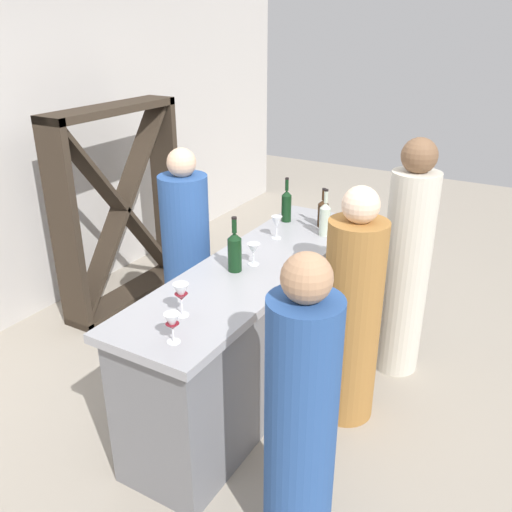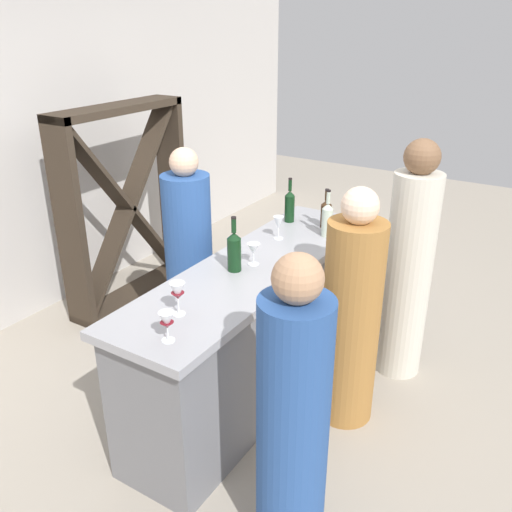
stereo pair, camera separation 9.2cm
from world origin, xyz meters
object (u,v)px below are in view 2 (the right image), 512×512
object	(u,v)px
wine_rack	(126,207)
person_right_guest	(351,318)
wine_glass_near_center	(178,293)
wine_glass_far_left	(279,223)
person_left_guest	(408,269)
wine_bottle_leftmost_dark_green	(234,250)
wine_bottle_center_dark_green	(290,205)
wine_bottle_second_right_amber_brown	(326,213)
wine_glass_near_right	(253,250)
wine_glass_near_left	(167,322)
person_center_guest	(293,423)
person_server_behind	(189,265)
wine_bottle_second_left_clear_pale	(327,219)

from	to	relation	value
wine_rack	person_right_guest	distance (m)	2.30
wine_glass_near_center	wine_glass_far_left	world-z (taller)	wine_glass_near_center
person_left_guest	person_right_guest	size ratio (longest dim) A/B	1.11
wine_bottle_leftmost_dark_green	wine_glass_far_left	distance (m)	0.58
wine_rack	wine_glass_near_center	world-z (taller)	wine_rack
wine_bottle_center_dark_green	wine_bottle_second_right_amber_brown	world-z (taller)	wine_bottle_center_dark_green
person_left_guest	wine_glass_near_right	bearing A→B (deg)	39.33
wine_bottle_leftmost_dark_green	wine_glass_near_center	distance (m)	0.58
wine_bottle_leftmost_dark_green	wine_glass_near_right	size ratio (longest dim) A/B	2.48
wine_bottle_leftmost_dark_green	wine_bottle_second_right_amber_brown	bearing A→B (deg)	-9.02
wine_bottle_second_right_amber_brown	person_left_guest	world-z (taller)	person_left_guest
wine_rack	wine_bottle_center_dark_green	world-z (taller)	wine_rack
wine_glass_near_left	person_center_guest	distance (m)	0.72
wine_glass_near_center	person_right_guest	world-z (taller)	person_right_guest
wine_rack	wine_glass_near_right	bearing A→B (deg)	-109.88
wine_glass_near_center	person_server_behind	bearing A→B (deg)	36.07
wine_glass_near_right	person_right_guest	distance (m)	0.71
wine_rack	wine_glass_near_left	world-z (taller)	wine_rack
wine_bottle_second_left_clear_pale	wine_glass_far_left	distance (m)	0.33
wine_rack	wine_bottle_leftmost_dark_green	distance (m)	1.76
person_center_guest	wine_bottle_second_left_clear_pale	bearing A→B (deg)	-91.00
wine_glass_far_left	person_left_guest	size ratio (longest dim) A/B	0.10
wine_glass_far_left	person_left_guest	bearing A→B (deg)	-67.89
wine_glass_near_right	wine_bottle_leftmost_dark_green	bearing A→B (deg)	158.30
person_center_guest	wine_rack	bearing A→B (deg)	-52.96
wine_bottle_center_dark_green	wine_bottle_second_right_amber_brown	distance (m)	0.28
wine_bottle_second_left_clear_pale	wine_glass_near_center	size ratio (longest dim) A/B	1.86
wine_bottle_center_dark_green	wine_bottle_second_right_amber_brown	bearing A→B (deg)	-83.86
wine_bottle_second_left_clear_pale	wine_bottle_center_dark_green	bearing A→B (deg)	71.35
wine_bottle_center_dark_green	person_right_guest	xyz separation A→B (m)	(-0.66, -0.78, -0.38)
person_right_guest	person_server_behind	bearing A→B (deg)	-3.86
wine_glass_far_left	person_right_guest	world-z (taller)	person_right_guest
wine_glass_near_center	person_server_behind	world-z (taller)	person_server_behind
wine_rack	person_left_guest	bearing A→B (deg)	-85.65
wine_bottle_center_dark_green	person_left_guest	distance (m)	0.95
wine_bottle_center_dark_green	wine_glass_near_center	world-z (taller)	wine_bottle_center_dark_green
wine_glass_near_center	person_right_guest	bearing A→B (deg)	-35.84
wine_glass_near_center	wine_glass_near_right	world-z (taller)	wine_glass_near_center
wine_glass_near_center	person_right_guest	distance (m)	1.09
person_server_behind	wine_glass_near_center	bearing A→B (deg)	-38.75
wine_glass_near_center	wine_glass_far_left	size ratio (longest dim) A/B	1.12
person_center_guest	person_server_behind	size ratio (longest dim) A/B	0.97
wine_bottle_second_left_clear_pale	wine_glass_near_right	distance (m)	0.68
wine_bottle_center_dark_green	wine_glass_far_left	xyz separation A→B (m)	(-0.33, -0.10, -0.01)
wine_glass_far_left	wine_glass_near_center	bearing A→B (deg)	-175.98
wine_bottle_second_right_amber_brown	wine_glass_near_right	size ratio (longest dim) A/B	2.09
person_left_guest	person_center_guest	xyz separation A→B (m)	(-1.64, -0.02, -0.08)
wine_bottle_second_left_clear_pale	person_server_behind	bearing A→B (deg)	121.74
person_right_guest	wine_glass_near_center	bearing A→B (deg)	51.93
wine_glass_near_center	person_center_guest	size ratio (longest dim) A/B	0.12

